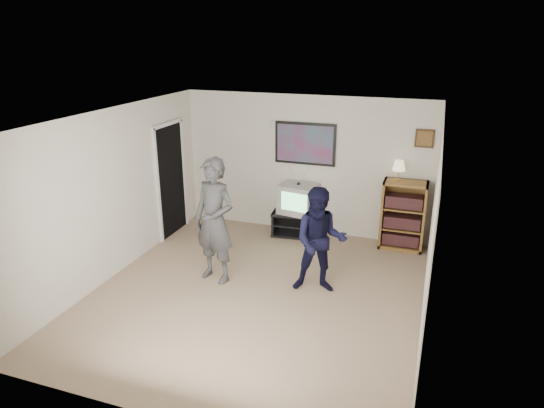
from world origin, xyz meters
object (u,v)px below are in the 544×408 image
Objects in this scene: media_stand at (297,224)px; person_tall at (214,221)px; crt_television at (298,199)px; person_short at (320,241)px; bookshelf at (403,215)px.

media_stand is 2.23m from person_tall.
person_short is at bearing -56.31° from crt_television.
crt_television is at bearing -5.38° from media_stand.
media_stand is at bearing 85.62° from person_tall.
crt_television is 2.13m from person_tall.
bookshelf is at bearing -3.83° from media_stand.
bookshelf is (1.83, 0.05, -0.11)m from crt_television.
media_stand is 0.60× the size of person_short.
media_stand is 0.78× the size of bookshelf.
bookshelf is 0.63× the size of person_tall.
person_tall is (-0.69, -2.00, 0.23)m from crt_television.
person_tall is at bearing -140.83° from bookshelf.
media_stand is 2.09m from person_short.
media_stand is 0.49× the size of person_tall.
person_short is at bearing -70.28° from media_stand.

